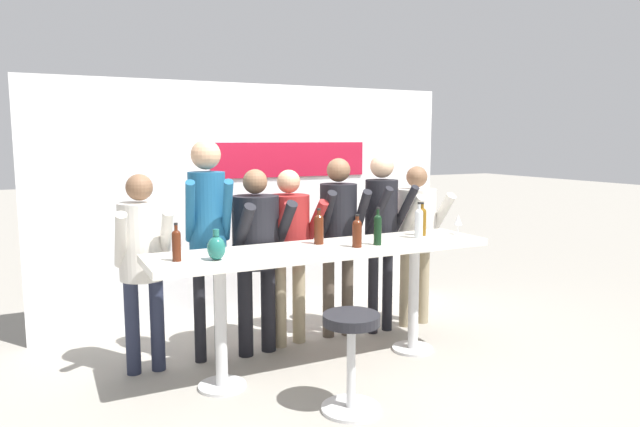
% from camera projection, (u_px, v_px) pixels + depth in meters
% --- Properties ---
extents(ground_plane, '(40.00, 40.00, 0.00)m').
position_uv_depth(ground_plane, '(325.00, 367.00, 4.67)').
color(ground_plane, gray).
extents(back_wall, '(4.40, 0.12, 2.41)m').
position_uv_depth(back_wall, '(256.00, 201.00, 5.95)').
color(back_wall, white).
rests_on(back_wall, ground_plane).
extents(tasting_table, '(2.80, 0.63, 1.01)m').
position_uv_depth(tasting_table, '(325.00, 262.00, 4.56)').
color(tasting_table, silver).
rests_on(tasting_table, ground_plane).
extents(bar_stool, '(0.41, 0.41, 0.68)m').
position_uv_depth(bar_stool, '(351.00, 347.00, 3.87)').
color(bar_stool, silver).
rests_on(bar_stool, ground_plane).
extents(person_far_left, '(0.43, 0.52, 1.59)m').
position_uv_depth(person_far_left, '(142.00, 252.00, 4.44)').
color(person_far_left, '#23283D').
rests_on(person_far_left, ground_plane).
extents(person_left, '(0.43, 0.58, 1.85)m').
position_uv_depth(person_left, '(208.00, 222.00, 4.65)').
color(person_left, black).
rests_on(person_left, ground_plane).
extents(person_center_left, '(0.51, 0.58, 1.60)m').
position_uv_depth(person_center_left, '(256.00, 242.00, 4.84)').
color(person_center_left, black).
rests_on(person_center_left, ground_plane).
extents(person_center, '(0.49, 0.57, 1.59)m').
position_uv_depth(person_center, '(290.00, 238.00, 5.07)').
color(person_center, gray).
rests_on(person_center, ground_plane).
extents(person_center_right, '(0.46, 0.57, 1.68)m').
position_uv_depth(person_center_right, '(339.00, 227.00, 5.28)').
color(person_center_right, '#473D33').
rests_on(person_center_right, ground_plane).
extents(person_right, '(0.39, 0.52, 1.72)m').
position_uv_depth(person_right, '(382.00, 221.00, 5.39)').
color(person_right, black).
rests_on(person_right, ground_plane).
extents(person_far_right, '(0.49, 0.56, 1.59)m').
position_uv_depth(person_far_right, '(416.00, 229.00, 5.63)').
color(person_far_right, gray).
rests_on(person_far_right, ground_plane).
extents(wine_bottle_0, '(0.08, 0.08, 0.29)m').
position_uv_depth(wine_bottle_0, '(422.00, 220.00, 5.02)').
color(wine_bottle_0, brown).
rests_on(wine_bottle_0, tasting_table).
extents(wine_bottle_1, '(0.08, 0.08, 0.29)m').
position_uv_depth(wine_bottle_1, '(319.00, 227.00, 4.61)').
color(wine_bottle_1, '#4C1E0F').
rests_on(wine_bottle_1, tasting_table).
extents(wine_bottle_2, '(0.08, 0.08, 0.26)m').
position_uv_depth(wine_bottle_2, '(357.00, 232.00, 4.47)').
color(wine_bottle_2, '#4C1E0F').
rests_on(wine_bottle_2, tasting_table).
extents(wine_bottle_3, '(0.06, 0.06, 0.31)m').
position_uv_depth(wine_bottle_3, '(378.00, 228.00, 4.57)').
color(wine_bottle_3, black).
rests_on(wine_bottle_3, tasting_table).
extents(wine_bottle_4, '(0.06, 0.06, 0.27)m').
position_uv_depth(wine_bottle_4, '(176.00, 244.00, 3.96)').
color(wine_bottle_4, '#4C1E0F').
rests_on(wine_bottle_4, tasting_table).
extents(wine_bottle_5, '(0.07, 0.07, 0.31)m').
position_uv_depth(wine_bottle_5, '(419.00, 222.00, 4.88)').
color(wine_bottle_5, '#B7BCC1').
rests_on(wine_bottle_5, tasting_table).
extents(wine_glass_0, '(0.07, 0.07, 0.18)m').
position_uv_depth(wine_glass_0, '(458.00, 221.00, 5.07)').
color(wine_glass_0, silver).
rests_on(wine_glass_0, tasting_table).
extents(decorative_vase, '(0.13, 0.13, 0.22)m').
position_uv_depth(decorative_vase, '(216.00, 248.00, 4.00)').
color(decorative_vase, '#1E665B').
rests_on(decorative_vase, tasting_table).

